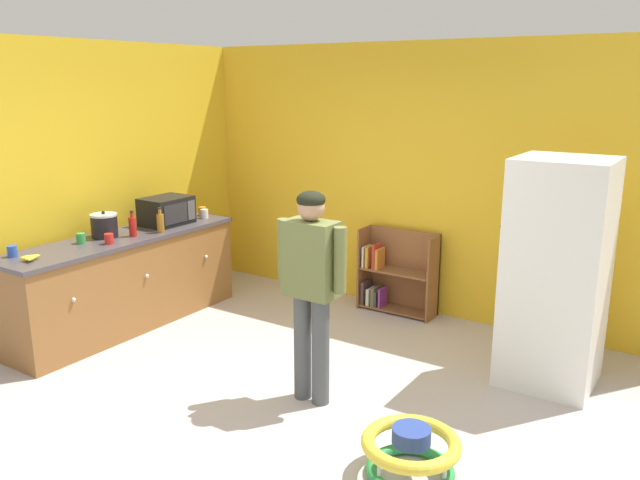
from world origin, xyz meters
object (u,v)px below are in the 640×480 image
microwave (167,211)px  orange_cup (202,211)px  ketchup_bottle (133,226)px  blue_cup (12,251)px  refrigerator (556,274)px  banana_bunch (31,257)px  red_cup (109,239)px  crock_pot (104,225)px  baby_walker (411,452)px  amber_bottle (160,222)px  bookshelf (394,276)px  white_cup (204,214)px  standing_person (311,279)px  green_cup (81,238)px  kitchen_counter (125,281)px

microwave → orange_cup: bearing=89.9°
ketchup_bottle → blue_cup: size_ratio=2.59×
refrigerator → blue_cup: refrigerator is taller
microwave → blue_cup: 1.59m
banana_bunch → red_cup: size_ratio=1.67×
crock_pot → orange_cup: bearing=86.1°
baby_walker → amber_bottle: 3.42m
microwave → ketchup_bottle: microwave is taller
microwave → red_cup: (0.16, -0.85, -0.09)m
bookshelf → blue_cup: bearing=-127.3°
banana_bunch → white_cup: bearing=89.1°
amber_bottle → red_cup: amber_bottle is taller
refrigerator → microwave: (-3.73, -0.46, 0.15)m
microwave → red_cup: size_ratio=5.05×
standing_person → banana_bunch: (-2.27, -0.72, -0.02)m
banana_bunch → blue_cup: size_ratio=1.67×
red_cup → green_cup: 0.26m
crock_pot → white_cup: (0.19, 1.13, -0.06)m
kitchen_counter → bookshelf: size_ratio=2.84×
banana_bunch → amber_bottle: bearing=83.8°
banana_bunch → ketchup_bottle: size_ratio=0.64×
kitchen_counter → microwave: size_ratio=5.04×
blue_cup → green_cup: bearing=80.5°
kitchen_counter → amber_bottle: amber_bottle is taller
banana_bunch → amber_bottle: (0.14, 1.27, 0.07)m
baby_walker → green_cup: (-3.44, 0.31, 0.79)m
amber_bottle → green_cup: amber_bottle is taller
white_cup → crock_pot: bearing=-99.6°
standing_person → microwave: size_ratio=3.31×
banana_bunch → bookshelf: bearing=55.7°
white_cup → orange_cup: bearing=142.1°
bookshelf → standing_person: standing_person is taller
bookshelf → banana_bunch: 3.41m
standing_person → microwave: 2.49m
blue_cup → white_cup: 2.02m
refrigerator → crock_pot: (-3.82, -1.17, 0.12)m
baby_walker → amber_bottle: bearing=162.3°
kitchen_counter → crock_pot: bearing=-128.5°
orange_cup → white_cup: bearing=-37.9°
baby_walker → crock_pot: size_ratio=2.41×
kitchen_counter → microwave: microwave is taller
green_cup → white_cup: size_ratio=1.00×
orange_cup → ketchup_bottle: bearing=-83.8°
microwave → crock_pot: microwave is taller
green_cup → ketchup_bottle: bearing=68.1°
microwave → blue_cup: microwave is taller
bookshelf → green_cup: 3.06m
microwave → green_cup: size_ratio=5.05×
baby_walker → ketchup_bottle: (-3.26, 0.75, 0.84)m
crock_pot → kitchen_counter: bearing=51.5°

